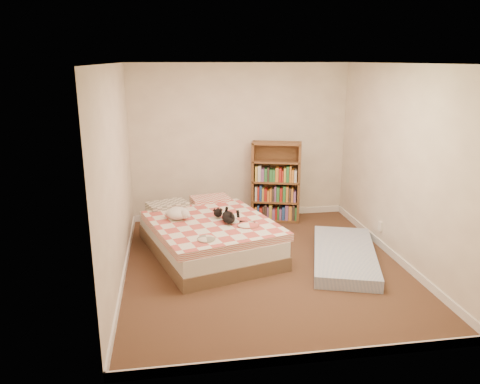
{
  "coord_description": "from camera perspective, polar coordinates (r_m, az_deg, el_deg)",
  "views": [
    {
      "loc": [
        -1.15,
        -5.37,
        2.55
      ],
      "look_at": [
        -0.27,
        0.3,
        0.91
      ],
      "focal_mm": 35.0,
      "sensor_mm": 36.0,
      "label": 1
    }
  ],
  "objects": [
    {
      "name": "white_dog",
      "position": [
        6.3,
        -7.53,
        -2.59
      ],
      "size": [
        0.33,
        0.34,
        0.16
      ],
      "rotation": [
        0.0,
        0.0,
        0.03
      ],
      "color": "silver",
      "rests_on": "bed"
    },
    {
      "name": "black_cat",
      "position": [
        6.17,
        -1.42,
        -2.98
      ],
      "size": [
        0.36,
        0.64,
        0.14
      ],
      "rotation": [
        0.0,
        0.0,
        0.63
      ],
      "color": "black",
      "rests_on": "bed"
    },
    {
      "name": "bookshelf",
      "position": [
        7.59,
        4.33,
        0.17
      ],
      "size": [
        0.85,
        0.47,
        1.29
      ],
      "rotation": [
        0.0,
        0.0,
        -0.28
      ],
      "color": "brown",
      "rests_on": "room"
    },
    {
      "name": "floor_mattress",
      "position": [
        6.31,
        12.6,
        -7.54
      ],
      "size": [
        1.26,
        1.88,
        0.15
      ],
      "primitive_type": "cube",
      "rotation": [
        0.0,
        0.0,
        -0.31
      ],
      "color": "#708CBC",
      "rests_on": "room"
    },
    {
      "name": "bed",
      "position": [
        6.42,
        -3.9,
        -5.15
      ],
      "size": [
        1.93,
        2.34,
        0.54
      ],
      "rotation": [
        0.0,
        0.0,
        0.29
      ],
      "color": "brown",
      "rests_on": "room"
    },
    {
      "name": "room",
      "position": [
        5.66,
        3.16,
        2.06
      ],
      "size": [
        3.51,
        4.01,
        2.51
      ],
      "color": "#452D1D",
      "rests_on": "ground"
    }
  ]
}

